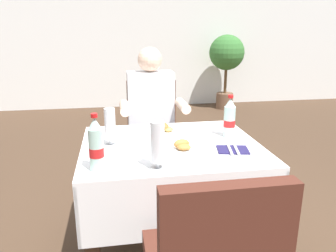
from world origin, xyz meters
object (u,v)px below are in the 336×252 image
Objects in this scene: main_dining_table at (171,172)px; cola_bottle_primary at (229,119)px; beer_glass_left at (157,145)px; plate_far_diner at (164,130)px; napkin_cutlery_set at (233,150)px; potted_plant_corner at (227,58)px; plate_near_camera at (182,149)px; cola_bottle_secondary at (96,146)px; beer_glass_middle at (110,127)px; chair_far_diner_seat at (154,133)px; seated_diner_far at (152,118)px.

main_dining_table is 0.49m from cola_bottle_primary.
beer_glass_left is at bearing -140.59° from cola_bottle_primary.
plate_far_diner is at bearing 91.49° from main_dining_table.
napkin_cutlery_set is 0.15× the size of potted_plant_corner.
cola_bottle_primary reaches higher than plate_near_camera.
plate_far_diner reaches higher than main_dining_table.
cola_bottle_primary is (0.39, -0.14, 0.10)m from plate_far_diner.
napkin_cutlery_set is (0.73, 0.15, -0.12)m from cola_bottle_secondary.
beer_glass_middle reaches higher than plate_near_camera.
chair_far_diner_seat is 0.64m from plate_far_diner.
plate_far_diner is at bearing 52.53° from cola_bottle_secondary.
cola_bottle_primary is at bearing -57.21° from seated_diner_far.
beer_glass_middle is at bearing -114.89° from seated_diner_far.
cola_bottle_primary is (0.73, 0.04, 0.01)m from beer_glass_middle.
main_dining_table is at bearing 37.02° from cola_bottle_secondary.
beer_glass_left reaches higher than plate_far_diner.
main_dining_table is 0.82m from chair_far_diner_seat.
seated_diner_far is 0.97× the size of potted_plant_corner.
potted_plant_corner is at bearing 71.35° from napkin_cutlery_set.
beer_glass_middle reaches higher than main_dining_table.
potted_plant_corner is at bearing 71.07° from cola_bottle_primary.
beer_glass_left is 0.49m from napkin_cutlery_set.
main_dining_table is at bearing -87.60° from seated_diner_far.
chair_far_diner_seat is 0.77× the size of seated_diner_far.
chair_far_diner_seat is 0.75× the size of potted_plant_corner.
plate_near_camera is 1.15× the size of beer_glass_middle.
plate_near_camera is 4.24m from potted_plant_corner.
plate_near_camera is 0.19× the size of potted_plant_corner.
cola_bottle_primary is at bearing 25.99° from cola_bottle_secondary.
beer_glass_left is at bearing -96.08° from chair_far_diner_seat.
cola_bottle_secondary reaches higher than napkin_cutlery_set.
beer_glass_middle is (-0.22, 0.37, -0.01)m from beer_glass_left.
seated_diner_far is 4.75× the size of cola_bottle_primary.
potted_plant_corner reaches higher than beer_glass_left.
potted_plant_corner is (2.00, 3.75, 0.06)m from beer_glass_middle.
cola_bottle_secondary reaches higher than plate_far_diner.
main_dining_table is at bearing -90.00° from chair_far_diner_seat.
plate_far_diner is 1.13× the size of napkin_cutlery_set.
chair_far_diner_seat is at bearing 66.35° from beer_glass_middle.
potted_plant_corner is (1.66, 3.57, 0.15)m from plate_far_diner.
chair_far_diner_seat is 0.98m from plate_near_camera.
cola_bottle_primary is 0.88m from cola_bottle_secondary.
plate_near_camera is at bearing -73.19° from main_dining_table.
main_dining_table is 4.66× the size of plate_far_diner.
main_dining_table is 5.25× the size of napkin_cutlery_set.
beer_glass_left is (-0.12, -0.34, 0.30)m from main_dining_table.
seated_diner_far reaches higher than cola_bottle_secondary.
plate_near_camera is at bearing -148.10° from cola_bottle_primary.
main_dining_table is 1.06× the size of chair_far_diner_seat.
chair_far_diner_seat is at bearing 90.00° from main_dining_table.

